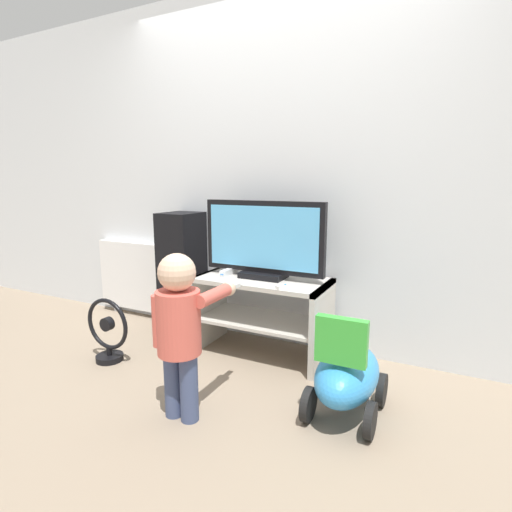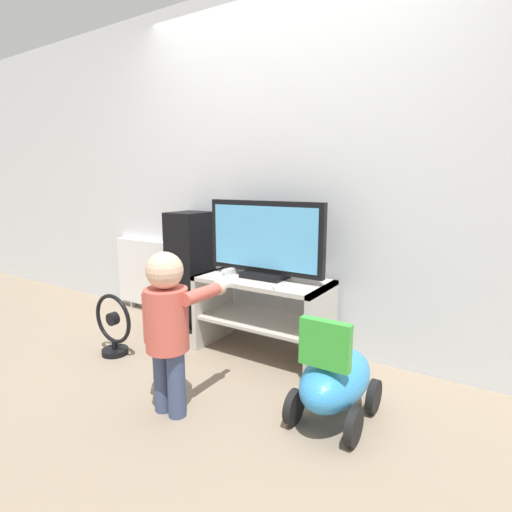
# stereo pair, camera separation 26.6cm
# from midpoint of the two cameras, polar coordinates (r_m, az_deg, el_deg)

# --- Properties ---
(ground_plane) EXTENTS (16.00, 16.00, 0.00)m
(ground_plane) POSITION_cam_midpoint_polar(r_m,az_deg,el_deg) (2.78, 1.24, -15.47)
(ground_plane) COLOR gray
(wall_back) EXTENTS (10.00, 0.06, 2.60)m
(wall_back) POSITION_cam_midpoint_polar(r_m,az_deg,el_deg) (2.97, 6.93, 12.06)
(wall_back) COLOR silver
(wall_back) RESTS_ON ground_plane
(tv_stand) EXTENTS (0.93, 0.46, 0.56)m
(tv_stand) POSITION_cam_midpoint_polar(r_m,az_deg,el_deg) (2.83, 3.73, -7.16)
(tv_stand) COLOR beige
(tv_stand) RESTS_ON ground_plane
(television) EXTENTS (0.88, 0.20, 0.54)m
(television) POSITION_cam_midpoint_polar(r_m,az_deg,el_deg) (2.74, 4.06, 2.18)
(television) COLOR black
(television) RESTS_ON tv_stand
(game_console) EXTENTS (0.04, 0.20, 0.05)m
(game_console) POSITION_cam_midpoint_polar(r_m,az_deg,el_deg) (2.89, -0.82, -2.19)
(game_console) COLOR white
(game_console) RESTS_ON tv_stand
(remote_primary) EXTENTS (0.10, 0.13, 0.03)m
(remote_primary) POSITION_cam_midpoint_polar(r_m,az_deg,el_deg) (2.52, 6.84, -4.50)
(remote_primary) COLOR white
(remote_primary) RESTS_ON tv_stand
(child) EXTENTS (0.33, 0.49, 0.88)m
(child) POSITION_cam_midpoint_polar(r_m,az_deg,el_deg) (2.10, -8.82, -9.13)
(child) COLOR #3F4C72
(child) RESTS_ON ground_plane
(speaker_tower) EXTENTS (0.28, 0.33, 0.98)m
(speaker_tower) POSITION_cam_midpoint_polar(r_m,az_deg,el_deg) (3.27, -7.14, 0.02)
(speaker_tower) COLOR black
(speaker_tower) RESTS_ON ground_plane
(floor_fan) EXTENTS (0.36, 0.18, 0.45)m
(floor_fan) POSITION_cam_midpoint_polar(r_m,az_deg,el_deg) (3.00, -17.32, -9.73)
(floor_fan) COLOR black
(floor_fan) RESTS_ON ground_plane
(ride_on_toy) EXTENTS (0.35, 0.58, 0.58)m
(ride_on_toy) POSITION_cam_midpoint_polar(r_m,az_deg,el_deg) (2.21, 14.80, -16.71)
(ride_on_toy) COLOR #338CD1
(ride_on_toy) RESTS_ON ground_plane
(radiator) EXTENTS (0.90, 0.08, 0.68)m
(radiator) POSITION_cam_midpoint_polar(r_m,az_deg,el_deg) (3.81, -12.48, -2.56)
(radiator) COLOR white
(radiator) RESTS_ON ground_plane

